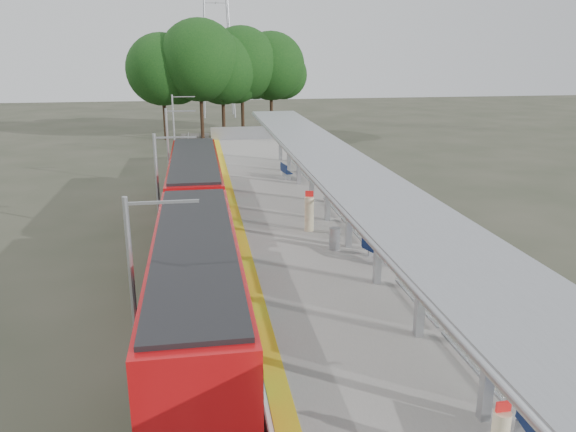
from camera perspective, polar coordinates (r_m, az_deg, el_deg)
The scene contains 12 objects.
trackbed at distance 29.73m, azimuth -9.21°, elevation -1.51°, with size 3.00×70.00×0.24m, color #59544C.
platform at distance 29.92m, azimuth -0.61°, elevation -0.40°, with size 6.00×50.00×1.00m, color gray.
tactile_strip at distance 29.51m, azimuth -5.51°, elevation 0.32°, with size 0.60×50.00×0.02m, color yellow.
end_fence at distance 53.95m, azimuth -4.63°, elevation 8.41°, with size 6.00×0.10×1.20m, color #9EA0A5.
train at distance 24.71m, azimuth -9.34°, elevation -0.57°, with size 2.74×27.60×3.62m.
canopy at distance 25.67m, azimuth 4.22°, elevation 5.21°, with size 3.27×38.00×3.66m.
tree_cluster at distance 61.64m, azimuth -6.88°, elevation 14.97°, with size 19.18×12.33×12.30m.
catenary_masts at distance 28.08m, azimuth -12.96°, elevation 3.13°, with size 2.08×48.16×5.40m.
bench_mid at distance 22.98m, azimuth 8.74°, elevation -3.38°, with size 0.85×1.38×0.90m.
bench_far at distance 37.34m, azimuth -0.28°, elevation 4.64°, with size 0.62×1.45×0.96m.
info_pillar_far at distance 26.35m, azimuth 2.16°, elevation 0.26°, with size 0.44×0.44×1.94m.
litter_bin at distance 24.05m, azimuth 4.76°, elevation -2.32°, with size 0.47×0.47×0.96m, color #9EA0A5.
Camera 1 is at (-4.27, -8.29, 9.26)m, focal length 35.00 mm.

